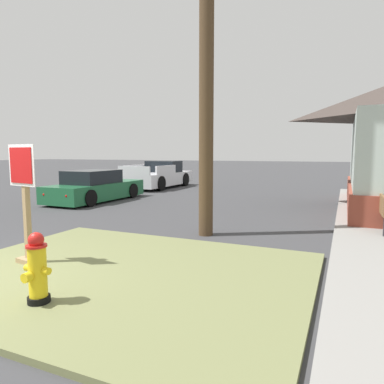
% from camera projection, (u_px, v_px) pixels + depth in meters
% --- Properties ---
extents(grass_corner_patch, '(5.77, 4.61, 0.08)m').
position_uv_depth(grass_corner_patch, '(121.00, 273.00, 5.53)').
color(grass_corner_patch, olive).
rests_on(grass_corner_patch, ground).
extents(sidewalk_strip, '(2.20, 19.70, 0.12)m').
position_uv_depth(sidewalk_strip, '(384.00, 232.00, 8.39)').
color(sidewalk_strip, gray).
rests_on(sidewalk_strip, ground).
extents(fire_hydrant, '(0.38, 0.34, 0.89)m').
position_uv_depth(fire_hydrant, '(37.00, 270.00, 4.32)').
color(fire_hydrant, black).
rests_on(fire_hydrant, grass_corner_patch).
extents(stop_sign, '(0.68, 0.33, 1.99)m').
position_uv_depth(stop_sign, '(26.00, 208.00, 5.86)').
color(stop_sign, '#A3845B').
rests_on(stop_sign, grass_corner_patch).
extents(manhole_cover, '(0.70, 0.70, 0.02)m').
position_uv_depth(manhole_cover, '(67.00, 236.00, 8.16)').
color(manhole_cover, black).
rests_on(manhole_cover, ground).
extents(parked_sedan_green, '(1.84, 4.53, 1.25)m').
position_uv_depth(parked_sedan_green, '(95.00, 188.00, 14.15)').
color(parked_sedan_green, '#1E6038').
rests_on(parked_sedan_green, ground).
extents(pickup_truck_white, '(2.19, 5.02, 1.48)m').
position_uv_depth(pickup_truck_white, '(159.00, 176.00, 19.72)').
color(pickup_truck_white, silver).
rests_on(pickup_truck_white, ground).
extents(utility_pole, '(1.75, 0.33, 9.97)m').
position_uv_depth(utility_pole, '(207.00, 7.00, 7.74)').
color(utility_pole, '#4C3823').
rests_on(utility_pole, ground).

